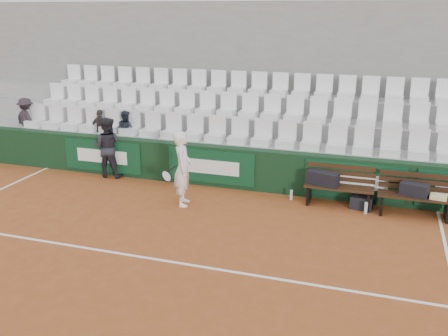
% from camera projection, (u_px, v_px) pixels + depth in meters
% --- Properties ---
extents(ground, '(80.00, 80.00, 0.00)m').
position_uv_depth(ground, '(149.00, 258.00, 8.76)').
color(ground, '#974A22').
rests_on(ground, ground).
extents(court_baseline, '(18.00, 0.06, 0.01)m').
position_uv_depth(court_baseline, '(149.00, 258.00, 8.76)').
color(court_baseline, white).
rests_on(court_baseline, ground).
extents(back_barrier, '(18.00, 0.34, 1.00)m').
position_uv_depth(back_barrier, '(223.00, 167.00, 12.20)').
color(back_barrier, black).
rests_on(back_barrier, ground).
extents(grandstand_tier_front, '(18.00, 0.95, 1.00)m').
position_uv_depth(grandstand_tier_front, '(228.00, 159.00, 12.80)').
color(grandstand_tier_front, '#999896').
rests_on(grandstand_tier_front, ground).
extents(grandstand_tier_mid, '(18.00, 0.95, 1.45)m').
position_uv_depth(grandstand_tier_mid, '(239.00, 142.00, 13.59)').
color(grandstand_tier_mid, '#979795').
rests_on(grandstand_tier_mid, ground).
extents(grandstand_tier_back, '(18.00, 0.95, 1.90)m').
position_uv_depth(grandstand_tier_back, '(248.00, 126.00, 14.38)').
color(grandstand_tier_back, '#999997').
rests_on(grandstand_tier_back, ground).
extents(grandstand_rear_wall, '(18.00, 0.30, 4.40)m').
position_uv_depth(grandstand_rear_wall, '(255.00, 80.00, 14.57)').
color(grandstand_rear_wall, gray).
rests_on(grandstand_rear_wall, ground).
extents(seat_row_front, '(11.90, 0.44, 0.63)m').
position_uv_depth(seat_row_front, '(226.00, 130.00, 12.39)').
color(seat_row_front, silver).
rests_on(seat_row_front, grandstand_tier_front).
extents(seat_row_mid, '(11.90, 0.44, 0.63)m').
position_uv_depth(seat_row_mid, '(237.00, 105.00, 13.11)').
color(seat_row_mid, white).
rests_on(seat_row_mid, grandstand_tier_mid).
extents(seat_row_back, '(11.90, 0.44, 0.63)m').
position_uv_depth(seat_row_back, '(247.00, 83.00, 13.84)').
color(seat_row_back, white).
rests_on(seat_row_back, grandstand_tier_back).
extents(bench_left, '(1.50, 0.56, 0.45)m').
position_uv_depth(bench_left, '(338.00, 196.00, 11.06)').
color(bench_left, '#371F10').
rests_on(bench_left, ground).
extents(bench_right, '(1.50, 0.56, 0.45)m').
position_uv_depth(bench_right, '(414.00, 206.00, 10.50)').
color(bench_right, black).
rests_on(bench_right, ground).
extents(sports_bag_left, '(0.75, 0.48, 0.30)m').
position_uv_depth(sports_bag_left, '(323.00, 178.00, 11.06)').
color(sports_bag_left, black).
rests_on(sports_bag_left, bench_left).
extents(sports_bag_right, '(0.62, 0.43, 0.26)m').
position_uv_depth(sports_bag_right, '(414.00, 190.00, 10.41)').
color(sports_bag_right, black).
rests_on(sports_bag_right, bench_right).
extents(towel, '(0.36, 0.28, 0.09)m').
position_uv_depth(towel, '(439.00, 197.00, 10.25)').
color(towel, beige).
rests_on(towel, bench_right).
extents(sports_bag_ground, '(0.50, 0.34, 0.29)m').
position_uv_depth(sports_bag_ground, '(362.00, 203.00, 10.90)').
color(sports_bag_ground, black).
rests_on(sports_bag_ground, ground).
extents(water_bottle_near, '(0.06, 0.06, 0.23)m').
position_uv_depth(water_bottle_near, '(291.00, 195.00, 11.43)').
color(water_bottle_near, silver).
rests_on(water_bottle_near, ground).
extents(water_bottle_far, '(0.07, 0.07, 0.26)m').
position_uv_depth(water_bottle_far, '(366.00, 208.00, 10.64)').
color(water_bottle_far, '#ADBDC4').
rests_on(water_bottle_far, ground).
extents(tennis_player, '(0.77, 0.70, 1.68)m').
position_uv_depth(tennis_player, '(183.00, 169.00, 10.94)').
color(tennis_player, white).
rests_on(tennis_player, ground).
extents(ball_kid, '(0.81, 0.66, 1.57)m').
position_uv_depth(ball_kid, '(108.00, 147.00, 12.83)').
color(ball_kid, black).
rests_on(ball_kid, ground).
extents(spectator_a, '(0.90, 0.66, 1.24)m').
position_uv_depth(spectator_a, '(25.00, 104.00, 14.11)').
color(spectator_a, black).
rests_on(spectator_a, grandstand_tier_front).
extents(spectator_b, '(0.61, 0.26, 1.04)m').
position_uv_depth(spectator_b, '(100.00, 112.00, 13.43)').
color(spectator_b, '#342E29').
rests_on(spectator_b, grandstand_tier_front).
extents(spectator_c, '(0.63, 0.57, 1.07)m').
position_uv_depth(spectator_c, '(125.00, 114.00, 13.20)').
color(spectator_c, '#1E212D').
rests_on(spectator_c, grandstand_tier_front).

